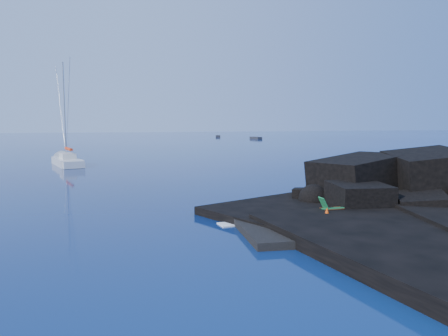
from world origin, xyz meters
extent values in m
plane|color=#030933|center=(0.00, 0.00, 0.00)|extent=(400.00, 400.00, 0.00)
cube|color=black|center=(4.50, 0.50, 0.00)|extent=(9.08, 6.86, 0.70)
cube|color=white|center=(5.45, -0.46, 0.37)|extent=(1.98, 1.17, 0.05)
cone|color=#D6450B|center=(4.95, 1.20, 0.64)|extent=(0.45, 0.45, 0.58)
cube|color=black|center=(34.09, 123.46, 0.00)|extent=(2.63, 4.93, 0.63)
cube|color=#242429|center=(40.70, 105.07, 0.00)|extent=(2.33, 5.13, 0.66)
camera|label=1|loc=(-6.25, -18.02, 5.23)|focal=35.00mm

